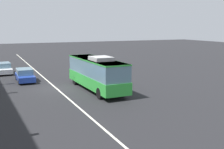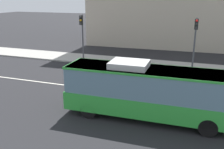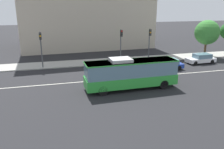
{
  "view_description": "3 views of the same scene",
  "coord_description": "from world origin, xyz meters",
  "px_view_note": "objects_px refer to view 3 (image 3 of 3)",
  "views": [
    {
      "loc": [
        -27.77,
        6.37,
        6.33
      ],
      "look_at": [
        -4.62,
        -4.15,
        1.9
      ],
      "focal_mm": 44.84,
      "sensor_mm": 36.0,
      "label": 1
    },
    {
      "loc": [
        0.42,
        -17.47,
        7.16
      ],
      "look_at": [
        -4.54,
        -3.48,
        2.52
      ],
      "focal_mm": 40.83,
      "sensor_mm": 36.0,
      "label": 2
    },
    {
      "loc": [
        -10.21,
        -26.05,
        9.0
      ],
      "look_at": [
        -4.44,
        -3.86,
        1.87
      ],
      "focal_mm": 37.19,
      "sensor_mm": 36.0,
      "label": 3
    }
  ],
  "objects_px": {
    "sedan_white": "(201,59)",
    "street_tree_kerbside_centre": "(207,32)",
    "traffic_light_near_corner": "(150,39)",
    "traffic_light_mid_block": "(121,40)",
    "traffic_light_far_corner": "(41,44)",
    "sedan_blue": "(167,64)",
    "transit_bus": "(131,73)"
  },
  "relations": [
    {
      "from": "sedan_white",
      "to": "street_tree_kerbside_centre",
      "type": "xyz_separation_m",
      "value": [
        3.35,
        3.81,
        3.46
      ]
    },
    {
      "from": "traffic_light_near_corner",
      "to": "traffic_light_mid_block",
      "type": "relative_size",
      "value": 1.0
    },
    {
      "from": "sedan_white",
      "to": "street_tree_kerbside_centre",
      "type": "distance_m",
      "value": 6.14
    },
    {
      "from": "sedan_white",
      "to": "traffic_light_far_corner",
      "type": "relative_size",
      "value": 0.88
    },
    {
      "from": "sedan_blue",
      "to": "traffic_light_mid_block",
      "type": "distance_m",
      "value": 7.73
    },
    {
      "from": "traffic_light_near_corner",
      "to": "traffic_light_mid_block",
      "type": "bearing_deg",
      "value": -88.04
    },
    {
      "from": "sedan_blue",
      "to": "street_tree_kerbside_centre",
      "type": "xyz_separation_m",
      "value": [
        10.06,
        5.67,
        3.46
      ]
    },
    {
      "from": "traffic_light_mid_block",
      "to": "traffic_light_near_corner",
      "type": "bearing_deg",
      "value": 84.38
    },
    {
      "from": "sedan_blue",
      "to": "traffic_light_far_corner",
      "type": "height_order",
      "value": "traffic_light_far_corner"
    },
    {
      "from": "sedan_blue",
      "to": "traffic_light_far_corner",
      "type": "xyz_separation_m",
      "value": [
        -16.94,
        4.78,
        2.84
      ]
    },
    {
      "from": "sedan_blue",
      "to": "sedan_white",
      "type": "bearing_deg",
      "value": -164.12
    },
    {
      "from": "transit_bus",
      "to": "traffic_light_near_corner",
      "type": "distance_m",
      "value": 12.6
    },
    {
      "from": "sedan_white",
      "to": "traffic_light_near_corner",
      "type": "xyz_separation_m",
      "value": [
        -7.54,
        2.75,
        2.84
      ]
    },
    {
      "from": "traffic_light_near_corner",
      "to": "street_tree_kerbside_centre",
      "type": "bearing_deg",
      "value": 99.41
    },
    {
      "from": "transit_bus",
      "to": "street_tree_kerbside_centre",
      "type": "xyz_separation_m",
      "value": [
        17.52,
        11.62,
        2.37
      ]
    },
    {
      "from": "traffic_light_mid_block",
      "to": "street_tree_kerbside_centre",
      "type": "relative_size",
      "value": 0.83
    },
    {
      "from": "sedan_blue",
      "to": "traffic_light_mid_block",
      "type": "relative_size",
      "value": 0.87
    },
    {
      "from": "sedan_white",
      "to": "traffic_light_far_corner",
      "type": "height_order",
      "value": "traffic_light_far_corner"
    },
    {
      "from": "transit_bus",
      "to": "street_tree_kerbside_centre",
      "type": "height_order",
      "value": "street_tree_kerbside_centre"
    },
    {
      "from": "transit_bus",
      "to": "sedan_blue",
      "type": "xyz_separation_m",
      "value": [
        7.47,
        5.95,
        -1.09
      ]
    },
    {
      "from": "transit_bus",
      "to": "sedan_blue",
      "type": "relative_size",
      "value": 2.23
    },
    {
      "from": "sedan_blue",
      "to": "sedan_white",
      "type": "height_order",
      "value": "same"
    },
    {
      "from": "sedan_blue",
      "to": "sedan_white",
      "type": "xyz_separation_m",
      "value": [
        6.71,
        1.87,
        0.0
      ]
    },
    {
      "from": "traffic_light_far_corner",
      "to": "street_tree_kerbside_centre",
      "type": "bearing_deg",
      "value": 87.79
    },
    {
      "from": "sedan_white",
      "to": "traffic_light_mid_block",
      "type": "relative_size",
      "value": 0.88
    },
    {
      "from": "transit_bus",
      "to": "sedan_white",
      "type": "bearing_deg",
      "value": 27.52
    },
    {
      "from": "transit_bus",
      "to": "traffic_light_far_corner",
      "type": "relative_size",
      "value": 1.93
    },
    {
      "from": "sedan_blue",
      "to": "traffic_light_near_corner",
      "type": "height_order",
      "value": "traffic_light_near_corner"
    },
    {
      "from": "transit_bus",
      "to": "street_tree_kerbside_centre",
      "type": "relative_size",
      "value": 1.61
    },
    {
      "from": "transit_bus",
      "to": "traffic_light_near_corner",
      "type": "bearing_deg",
      "value": 56.52
    },
    {
      "from": "sedan_blue",
      "to": "traffic_light_mid_block",
      "type": "xyz_separation_m",
      "value": [
        -5.38,
        4.77,
        2.84
      ]
    },
    {
      "from": "sedan_blue",
      "to": "traffic_light_near_corner",
      "type": "xyz_separation_m",
      "value": [
        -0.83,
        4.62,
        2.84
      ]
    }
  ]
}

